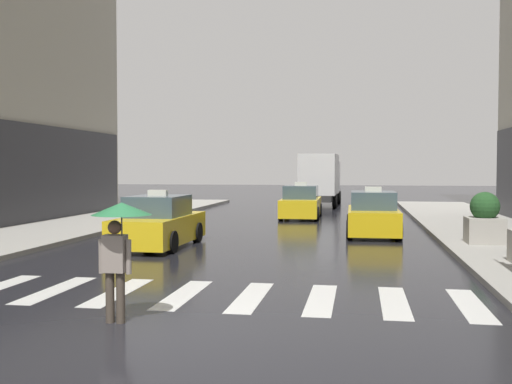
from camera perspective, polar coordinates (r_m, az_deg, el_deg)
ground_plane at (r=9.35m, az=-12.26°, el=-13.20°), size 160.00×160.00×0.00m
crosswalk_markings at (r=12.11m, az=-6.87°, el=-9.58°), size 11.30×2.80×0.01m
taxi_lead at (r=19.29m, az=-9.15°, el=-3.00°), size 1.97×4.56×1.80m
taxi_second at (r=22.77m, az=10.99°, el=-2.21°), size 1.97×4.56×1.80m
taxi_third at (r=29.98m, az=4.27°, el=-1.10°), size 1.98×4.56×1.80m
box_truck at (r=39.14m, az=6.13°, el=1.33°), size 2.39×7.58×3.35m
pedestrian_with_umbrella at (r=9.88m, az=-12.80°, el=-3.42°), size 0.96×0.96×1.94m
planter_mid_block at (r=20.05m, az=20.79°, el=-2.49°), size 1.10×1.10×1.60m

